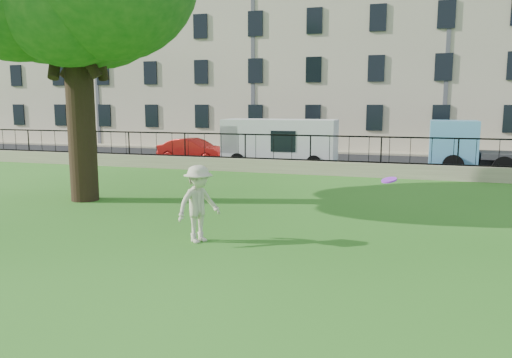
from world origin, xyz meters
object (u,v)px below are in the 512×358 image
(red_sedan, at_px, (194,151))
(white_van, at_px, (280,143))
(blue_truck, at_px, (497,148))
(frisbee, at_px, (389,180))
(man, at_px, (199,204))

(red_sedan, distance_m, white_van, 4.67)
(red_sedan, relative_size, blue_truck, 0.69)
(frisbee, bearing_deg, man, 165.05)
(man, xyz_separation_m, frisbee, (4.13, -1.10, 0.89))
(frisbee, distance_m, blue_truck, 15.39)
(red_sedan, height_order, white_van, white_van)
(blue_truck, bearing_deg, man, -119.02)
(frisbee, xyz_separation_m, blue_truck, (3.91, 14.87, -0.59))
(man, bearing_deg, red_sedan, 54.10)
(white_van, bearing_deg, blue_truck, -1.54)
(frisbee, relative_size, red_sedan, 0.07)
(man, relative_size, white_van, 0.32)
(white_van, bearing_deg, man, -84.44)
(man, distance_m, frisbee, 4.37)
(man, height_order, red_sedan, man)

